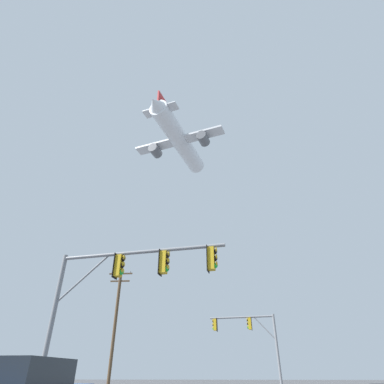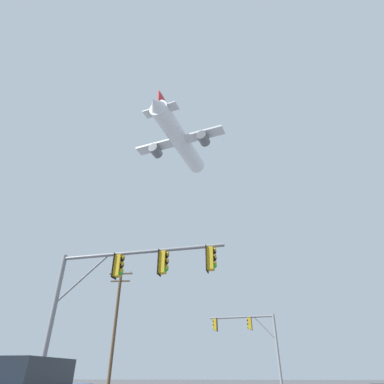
% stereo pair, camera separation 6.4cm
% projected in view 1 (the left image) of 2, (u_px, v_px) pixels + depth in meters
% --- Properties ---
extents(signal_pole_near, '(7.22, 1.38, 5.86)m').
position_uv_depth(signal_pole_near, '(123.00, 280.00, 12.77)').
color(signal_pole_near, slate).
rests_on(signal_pole_near, ground).
extents(signal_pole_far, '(5.32, 1.10, 5.51)m').
position_uv_depth(signal_pole_far, '(251.00, 333.00, 25.45)').
color(signal_pole_far, slate).
rests_on(signal_pole_far, ground).
extents(utility_pole, '(2.20, 0.28, 9.95)m').
position_uv_depth(utility_pole, '(115.00, 321.00, 27.45)').
color(utility_pole, brown).
rests_on(utility_pole, ground).
extents(airplane, '(15.61, 20.21, 5.58)m').
position_uv_depth(airplane, '(180.00, 141.00, 53.49)').
color(airplane, white).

